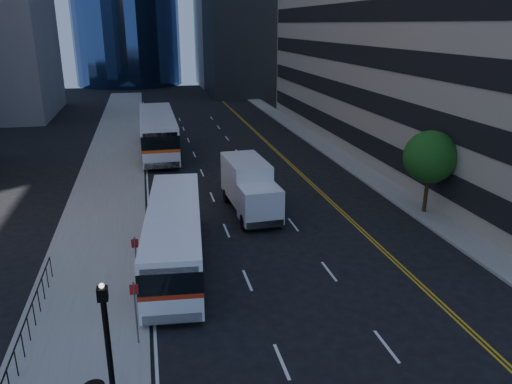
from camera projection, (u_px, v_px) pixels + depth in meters
The scene contains 8 objects.
ground at pixel (334, 293), 21.93m from camera, with size 160.00×160.00×0.00m, color black.
sidewalk_west at pixel (114, 161), 42.87m from camera, with size 5.00×90.00×0.15m, color gray.
sidewalk_east at pixel (328, 149), 46.88m from camera, with size 2.00×90.00×0.15m, color gray.
street_tree at pixel (430, 157), 30.01m from camera, with size 3.20×3.20×5.10m.
lamp_post at pixel (109, 352), 13.66m from camera, with size 0.28×0.28×4.56m.
bus_front at pixel (175, 234), 24.09m from camera, with size 3.51×11.62×2.95m.
bus_rear at pixel (158, 132), 45.30m from camera, with size 3.10×13.78×3.55m.
box_truck at pixel (250, 187), 30.84m from camera, with size 2.63×6.81×3.21m.
Camera 1 is at (-7.56, -18.14, 11.25)m, focal length 35.00 mm.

